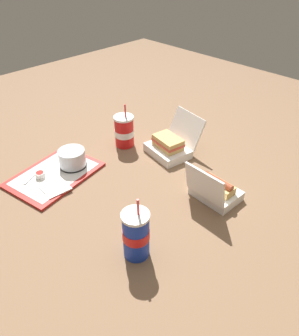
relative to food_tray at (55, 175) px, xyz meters
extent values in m
plane|color=brown|center=(0.24, -0.25, -0.01)|extent=(3.20, 3.20, 0.00)
cube|color=red|center=(0.00, 0.00, 0.00)|extent=(0.41, 0.33, 0.01)
cube|color=white|center=(0.00, 0.00, 0.01)|extent=(0.36, 0.28, 0.00)
cylinder|color=black|center=(0.09, -0.01, 0.01)|extent=(0.12, 0.12, 0.01)
cylinder|color=beige|center=(0.09, -0.01, 0.04)|extent=(0.09, 0.09, 0.05)
cylinder|color=silver|center=(0.09, -0.01, 0.05)|extent=(0.12, 0.12, 0.07)
cylinder|color=white|center=(-0.06, 0.02, 0.02)|extent=(0.04, 0.04, 0.02)
cylinder|color=#9E140F|center=(-0.06, 0.02, 0.03)|extent=(0.03, 0.03, 0.01)
cube|color=white|center=(-0.05, -0.09, 0.01)|extent=(0.11, 0.11, 0.00)
cube|color=white|center=(-0.08, 0.05, 0.01)|extent=(0.10, 0.06, 0.00)
cube|color=white|center=(0.38, -0.57, 0.01)|extent=(0.14, 0.18, 0.04)
cube|color=white|center=(0.30, -0.57, 0.10)|extent=(0.04, 0.18, 0.13)
cube|color=tan|center=(0.38, -0.57, 0.05)|extent=(0.07, 0.14, 0.03)
cylinder|color=brown|center=(0.38, -0.57, 0.07)|extent=(0.03, 0.13, 0.03)
cylinder|color=yellow|center=(0.38, -0.57, 0.08)|extent=(0.01, 0.11, 0.01)
cube|color=white|center=(0.47, -0.23, 0.01)|extent=(0.18, 0.22, 0.04)
cube|color=white|center=(0.58, -0.25, 0.10)|extent=(0.10, 0.20, 0.14)
cube|color=tan|center=(0.47, -0.23, 0.04)|extent=(0.11, 0.15, 0.02)
cube|color=#D64C38|center=(0.47, -0.23, 0.06)|extent=(0.11, 0.15, 0.01)
cube|color=tan|center=(0.47, -0.23, 0.08)|extent=(0.11, 0.15, 0.02)
cylinder|color=#1938B7|center=(-0.03, -0.56, 0.08)|extent=(0.08, 0.08, 0.16)
cylinder|color=red|center=(-0.03, -0.56, 0.09)|extent=(0.09, 0.09, 0.04)
cylinder|color=white|center=(-0.03, -0.56, 0.16)|extent=(0.09, 0.09, 0.01)
cylinder|color=red|center=(-0.03, -0.56, 0.20)|extent=(0.01, 0.01, 0.06)
cylinder|color=red|center=(0.38, -0.02, 0.07)|extent=(0.09, 0.09, 0.14)
cylinder|color=white|center=(0.38, -0.02, 0.06)|extent=(0.09, 0.09, 0.03)
cylinder|color=white|center=(0.38, -0.02, 0.14)|extent=(0.10, 0.10, 0.01)
cylinder|color=red|center=(0.39, -0.03, 0.18)|extent=(0.01, 0.01, 0.06)
camera|label=1|loc=(-0.50, -1.09, 0.85)|focal=35.00mm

